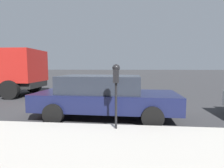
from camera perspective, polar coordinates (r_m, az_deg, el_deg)
ground_plane at (r=7.17m, az=-3.36°, el=-8.56°), size 220.00×220.00×0.00m
parking_meter at (r=4.39m, az=1.34°, el=1.46°), size 0.21×0.19×1.65m
car_navy at (r=6.05m, az=-2.53°, el=-3.75°), size 2.18×4.83×1.45m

